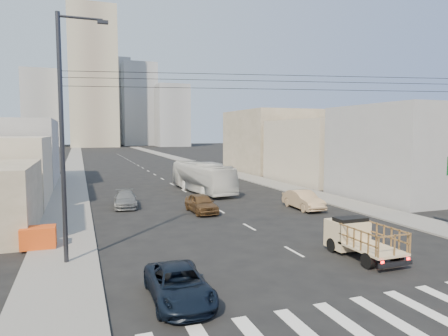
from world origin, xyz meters
TOP-DOWN VIEW (x-y plane):
  - ground at (0.00, 0.00)m, footprint 420.00×420.00m
  - sidewalk_left at (-11.75, 70.00)m, footprint 3.50×180.00m
  - sidewalk_right at (11.75, 70.00)m, footprint 3.50×180.00m
  - crosswalk at (0.02, -6.00)m, footprint 18.59×3.80m
  - lane_dashes at (0.00, 53.00)m, footprint 0.15×104.00m
  - flatbed_pickup at (2.76, 0.04)m, footprint 1.95×4.41m
  - navy_pickup at (-7.34, -2.04)m, footprint 2.20×4.65m
  - city_bus at (1.67, 24.46)m, footprint 4.01×11.82m
  - sedan_brown at (-1.67, 13.82)m, footprint 1.94×4.49m
  - sedan_tan at (6.81, 12.31)m, footprint 1.75×4.76m
  - sedan_grey at (-7.14, 18.31)m, footprint 2.26×4.76m
  - streetlamp_left at (-11.39, 4.00)m, footprint 2.36×0.25m
  - overhead_wires at (0.00, 1.50)m, footprint 23.01×5.02m
  - crate_stack at (-13.00, 7.14)m, footprint 1.80×1.20m
  - bldg_right_near at (19.00, 14.00)m, footprint 10.00×12.00m
  - bldg_right_mid at (19.50, 28.00)m, footprint 11.00×14.00m
  - bldg_right_far at (20.00, 44.00)m, footprint 12.00×16.00m
  - bldg_left_far at (-19.50, 39.00)m, footprint 12.00×16.00m
  - high_rise_tower at (-4.00, 170.00)m, footprint 20.00×20.00m
  - midrise_ne at (18.00, 185.00)m, footprint 16.00×16.00m
  - midrise_nw at (-26.00, 180.00)m, footprint 15.00×15.00m
  - midrise_back at (6.00, 200.00)m, footprint 18.00×18.00m
  - midrise_east at (30.00, 165.00)m, footprint 14.00×14.00m

SIDE VIEW (x-z plane):
  - ground at x=0.00m, z-range 0.00..0.00m
  - lane_dashes at x=0.00m, z-range 0.00..0.01m
  - crosswalk at x=0.02m, z-range 0.00..0.01m
  - sidewalk_left at x=-11.75m, z-range 0.00..0.12m
  - sidewalk_right at x=11.75m, z-range 0.00..0.12m
  - navy_pickup at x=-7.34m, z-range 0.00..1.28m
  - sedan_grey at x=-7.14m, z-range 0.00..1.34m
  - crate_stack at x=-13.00m, z-range 0.12..1.26m
  - sedan_brown at x=-1.67m, z-range 0.00..1.51m
  - sedan_tan at x=6.81m, z-range 0.00..1.56m
  - flatbed_pickup at x=2.76m, z-range 0.14..2.04m
  - city_bus at x=1.67m, z-range 0.00..3.23m
  - bldg_right_mid at x=19.50m, z-range 0.00..8.00m
  - bldg_left_far at x=-19.50m, z-range 0.00..8.00m
  - bldg_right_near at x=19.00m, z-range 0.00..9.00m
  - bldg_right_far at x=20.00m, z-range 0.00..10.00m
  - streetlamp_left at x=-11.39m, z-range 0.44..12.44m
  - overhead_wires at x=0.00m, z-range 8.60..9.33m
  - midrise_east at x=30.00m, z-range 0.00..28.00m
  - midrise_nw at x=-26.00m, z-range 0.00..34.00m
  - midrise_ne at x=18.00m, z-range 0.00..40.00m
  - midrise_back at x=6.00m, z-range 0.00..44.00m
  - high_rise_tower at x=-4.00m, z-range 0.00..60.00m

